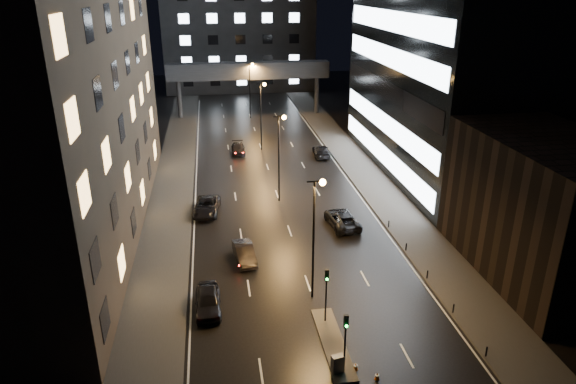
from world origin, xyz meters
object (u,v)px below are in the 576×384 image
Objects in this scene: car_toward_a at (342,219)px; car_away_d at (238,149)px; car_away_a at (208,301)px; car_away_c at (207,206)px; car_away_b at (244,253)px; car_toward_b at (321,151)px; utility_cabinet at (338,364)px.

car_away_d is at bearing -75.87° from car_toward_a.
car_away_a is 0.85× the size of car_away_c.
car_away_d is at bearing 82.50° from car_away_a.
car_away_b is 0.86× the size of car_toward_b.
car_away_c is at bearing 100.35° from car_away_b.
car_away_b is at bearing -65.58° from car_away_c.
utility_cabinet is at bearing 69.95° from car_toward_a.
utility_cabinet is at bearing -79.09° from car_away_b.
car_away_b is at bearing 69.78° from car_toward_b.
car_away_d is 0.89× the size of car_toward_b.
car_away_c is 4.54× the size of utility_cabinet.
car_toward_a reaches higher than car_toward_b.
car_toward_a is at bearing 61.73° from utility_cabinet.
car_away_a is 0.84× the size of car_toward_a.
car_away_c is 27.93m from utility_cabinet.
car_away_a is at bearing 69.80° from car_toward_b.
car_toward_a reaches higher than car_away_b.
utility_cabinet is (-5.68, -21.29, -0.03)m from car_toward_a.
car_away_d is 12.36m from car_toward_b.
car_toward_b is at bearing 64.58° from car_away_a.
car_away_a is at bearing 37.78° from car_toward_a.
car_toward_b is (16.71, 17.81, -0.00)m from car_away_c.
car_toward_b reaches higher than utility_cabinet.
car_away_c is 21.49m from car_away_d.
car_toward_a is at bearing 21.71° from car_away_b.
car_toward_a is (9.19, -26.34, 0.10)m from car_away_d.
utility_cabinet is at bearing 83.84° from car_toward_b.
car_away_a is at bearing -121.27° from car_away_b.
car_toward_b is (16.69, 36.14, -0.04)m from car_away_a.
car_toward_a is at bearing 42.27° from car_away_a.
utility_cabinet is (8.25, -8.35, -0.05)m from car_away_a.
car_away_a reaches higher than car_away_c.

